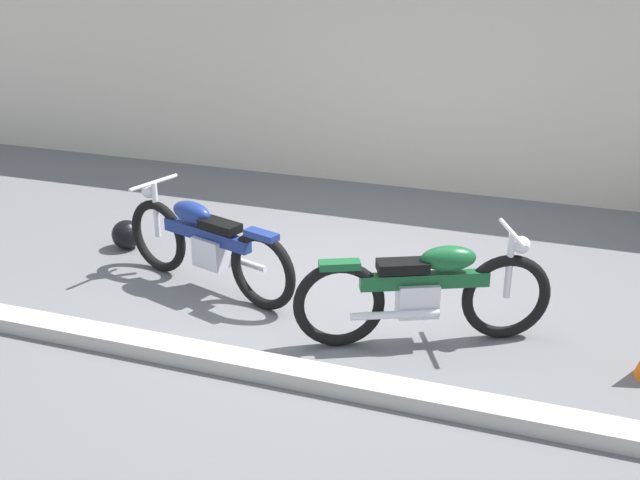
% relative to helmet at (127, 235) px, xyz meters
% --- Properties ---
extents(ground_plane, '(40.00, 40.00, 0.00)m').
position_rel_helmet_xyz_m(ground_plane, '(2.34, -0.39, -0.15)').
color(ground_plane, slate).
extents(building_wall, '(18.00, 0.30, 2.91)m').
position_rel_helmet_xyz_m(building_wall, '(2.34, 2.99, 1.31)').
color(building_wall, beige).
rests_on(building_wall, ground_plane).
extents(curb_strip, '(18.00, 0.24, 0.12)m').
position_rel_helmet_xyz_m(curb_strip, '(2.34, -1.74, -0.09)').
color(curb_strip, '#B7B2A8').
rests_on(curb_strip, ground_plane).
extents(helmet, '(0.30, 0.30, 0.30)m').
position_rel_helmet_xyz_m(helmet, '(0.00, 0.00, 0.00)').
color(helmet, black).
rests_on(helmet, ground_plane).
extents(motorcycle_green, '(1.88, 1.01, 0.91)m').
position_rel_helmet_xyz_m(motorcycle_green, '(3.24, -0.87, 0.29)').
color(motorcycle_green, black).
rests_on(motorcycle_green, ground_plane).
extents(motorcycle_blue, '(1.92, 0.81, 0.89)m').
position_rel_helmet_xyz_m(motorcycle_blue, '(1.19, -0.56, 0.28)').
color(motorcycle_blue, black).
rests_on(motorcycle_blue, ground_plane).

